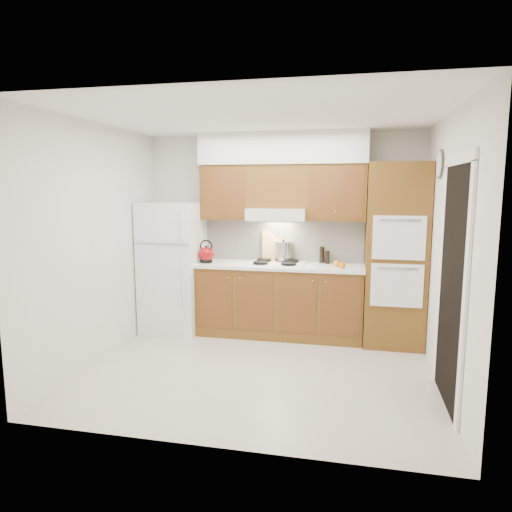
{
  "coord_description": "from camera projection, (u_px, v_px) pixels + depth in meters",
  "views": [
    {
      "loc": [
        0.93,
        -4.5,
        1.91
      ],
      "look_at": [
        -0.13,
        0.45,
        1.15
      ],
      "focal_mm": 32.0,
      "sensor_mm": 36.0,
      "label": 1
    }
  ],
  "objects": [
    {
      "name": "upper_cab_over_hood",
      "position": [
        278.0,
        187.0,
        5.84
      ],
      "size": [
        0.75,
        0.33,
        0.55
      ],
      "primitive_type": "cube",
      "color": "brown",
      "rests_on": "range_hood"
    },
    {
      "name": "floor",
      "position": [
        259.0,
        370.0,
        4.83
      ],
      "size": [
        3.6,
        3.6,
        0.0
      ],
      "primitive_type": "plane",
      "color": "#B9B2A2",
      "rests_on": "ground"
    },
    {
      "name": "wall_right",
      "position": [
        447.0,
        253.0,
        4.26
      ],
      "size": [
        0.02,
        3.0,
        2.6
      ],
      "primitive_type": "cube",
      "color": "silver",
      "rests_on": "floor"
    },
    {
      "name": "wall_left",
      "position": [
        99.0,
        244.0,
        5.01
      ],
      "size": [
        0.02,
        3.0,
        2.6
      ],
      "primitive_type": "cube",
      "color": "silver",
      "rests_on": "floor"
    },
    {
      "name": "soffit",
      "position": [
        282.0,
        148.0,
        5.74
      ],
      "size": [
        2.13,
        0.36,
        0.4
      ],
      "primitive_type": "cube",
      "color": "silver",
      "rests_on": "wall_back"
    },
    {
      "name": "base_cabinets",
      "position": [
        280.0,
        301.0,
        5.92
      ],
      "size": [
        2.11,
        0.6,
        0.9
      ],
      "primitive_type": "cube",
      "color": "brown",
      "rests_on": "floor"
    },
    {
      "name": "oven_cabinet",
      "position": [
        395.0,
        255.0,
        5.5
      ],
      "size": [
        0.7,
        0.65,
        2.2
      ],
      "primitive_type": "cube",
      "color": "brown",
      "rests_on": "floor"
    },
    {
      "name": "wall_clock",
      "position": [
        440.0,
        164.0,
        4.67
      ],
      "size": [
        0.02,
        0.3,
        0.3
      ],
      "primitive_type": "cylinder",
      "rotation": [
        0.0,
        1.57,
        0.0
      ],
      "color": "#3F3833",
      "rests_on": "wall_right"
    },
    {
      "name": "stock_pot",
      "position": [
        283.0,
        251.0,
        6.0
      ],
      "size": [
        0.23,
        0.23,
        0.23
      ],
      "primitive_type": "cylinder",
      "rotation": [
        0.0,
        0.0,
        -0.05
      ],
      "color": "#ADAEB2",
      "rests_on": "cooktop"
    },
    {
      "name": "cooktop",
      "position": [
        276.0,
        263.0,
        5.86
      ],
      "size": [
        0.74,
        0.5,
        0.01
      ],
      "primitive_type": "cube",
      "color": "white",
      "rests_on": "countertop"
    },
    {
      "name": "fridge",
      "position": [
        173.0,
        267.0,
        6.09
      ],
      "size": [
        0.75,
        0.72,
        1.72
      ],
      "primitive_type": "cube",
      "color": "white",
      "rests_on": "floor"
    },
    {
      "name": "backsplash",
      "position": [
        283.0,
        240.0,
        6.08
      ],
      "size": [
        2.11,
        0.03,
        0.56
      ],
      "primitive_type": "cube",
      "color": "white",
      "rests_on": "countertop"
    },
    {
      "name": "orange_near",
      "position": [
        342.0,
        265.0,
        5.52
      ],
      "size": [
        0.09,
        0.09,
        0.08
      ],
      "primitive_type": "sphere",
      "rotation": [
        0.0,
        0.0,
        0.28
      ],
      "color": "orange",
      "rests_on": "countertop"
    },
    {
      "name": "kettle",
      "position": [
        206.0,
        254.0,
        5.93
      ],
      "size": [
        0.23,
        0.23,
        0.2
      ],
      "primitive_type": "sphere",
      "rotation": [
        0.0,
        0.0,
        -0.18
      ],
      "color": "maroon",
      "rests_on": "countertop"
    },
    {
      "name": "wall_back",
      "position": [
        282.0,
        234.0,
        6.09
      ],
      "size": [
        3.6,
        0.02,
        2.6
      ],
      "primitive_type": "cube",
      "color": "silver",
      "rests_on": "floor"
    },
    {
      "name": "ceiling",
      "position": [
        259.0,
        116.0,
        4.44
      ],
      "size": [
        3.6,
        3.6,
        0.0
      ],
      "primitive_type": "plane",
      "color": "white",
      "rests_on": "wall_back"
    },
    {
      "name": "upper_cab_right",
      "position": [
        337.0,
        193.0,
        5.7
      ],
      "size": [
        0.73,
        0.33,
        0.7
      ],
      "primitive_type": "cube",
      "color": "brown",
      "rests_on": "wall_back"
    },
    {
      "name": "upper_cab_left",
      "position": [
        226.0,
        192.0,
        5.99
      ],
      "size": [
        0.63,
        0.33,
        0.7
      ],
      "primitive_type": "cube",
      "color": "brown",
      "rests_on": "wall_back"
    },
    {
      "name": "condiment_b",
      "position": [
        327.0,
        258.0,
        5.85
      ],
      "size": [
        0.07,
        0.07,
        0.17
      ],
      "primitive_type": "cylinder",
      "rotation": [
        0.0,
        0.0,
        0.41
      ],
      "color": "black",
      "rests_on": "countertop"
    },
    {
      "name": "orange_far",
      "position": [
        337.0,
        263.0,
        5.66
      ],
      "size": [
        0.08,
        0.08,
        0.08
      ],
      "primitive_type": "sphere",
      "rotation": [
        0.0,
        0.0,
        -0.03
      ],
      "color": "orange",
      "rests_on": "countertop"
    },
    {
      "name": "condiment_c",
      "position": [
        322.0,
        256.0,
        5.97
      ],
      "size": [
        0.06,
        0.06,
        0.16
      ],
      "primitive_type": "cylinder",
      "rotation": [
        0.0,
        0.0,
        0.08
      ],
      "color": "black",
      "rests_on": "countertop"
    },
    {
      "name": "condiment_a",
      "position": [
        322.0,
        255.0,
        5.91
      ],
      "size": [
        0.08,
        0.08,
        0.22
      ],
      "primitive_type": "cylinder",
      "rotation": [
        0.0,
        0.0,
        -0.42
      ],
      "color": "black",
      "rests_on": "countertop"
    },
    {
      "name": "cutting_board",
      "position": [
        274.0,
        246.0,
        6.08
      ],
      "size": [
        0.33,
        0.17,
        0.42
      ],
      "primitive_type": "cube",
      "rotation": [
        -0.21,
        0.0,
        0.21
      ],
      "color": "tan",
      "rests_on": "countertop"
    },
    {
      "name": "countertop",
      "position": [
        280.0,
        266.0,
        5.84
      ],
      "size": [
        2.13,
        0.62,
        0.04
      ],
      "primitive_type": "cube",
      "color": "white",
      "rests_on": "base_cabinets"
    },
    {
      "name": "doorway",
      "position": [
        452.0,
        287.0,
        3.96
      ],
      "size": [
        0.02,
        0.9,
        2.1
      ],
      "primitive_type": "cube",
      "color": "black",
      "rests_on": "floor"
    },
    {
      "name": "range_hood",
      "position": [
        277.0,
        214.0,
        5.83
      ],
      "size": [
        0.75,
        0.45,
        0.15
      ],
      "primitive_type": "cube",
      "color": "silver",
      "rests_on": "wall_back"
    }
  ]
}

